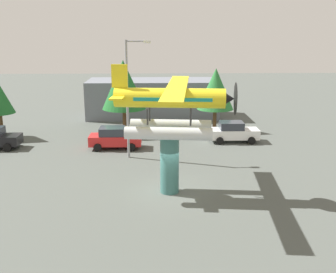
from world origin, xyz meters
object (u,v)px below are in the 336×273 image
object	(u,v)px
tree_east	(124,85)
tree_center_back	(216,89)
car_far_white	(233,132)
car_mid_red	(115,138)
storefront_building	(153,98)
floatplane_monument	(172,106)
streetlight_primary	(130,92)
display_pedestal	(170,164)

from	to	relation	value
tree_east	tree_center_back	size ratio (longest dim) A/B	1.14
car_far_white	tree_center_back	bearing A→B (deg)	103.58
car_mid_red	tree_east	bearing A→B (deg)	84.86
car_far_white	storefront_building	distance (m)	13.10
storefront_building	tree_center_back	bearing A→B (deg)	-48.65
tree_east	car_mid_red	bearing A→B (deg)	-95.14
floatplane_monument	streetlight_primary	size ratio (longest dim) A/B	1.20
tree_east	display_pedestal	bearing A→B (deg)	-75.35
display_pedestal	streetlight_primary	bearing A→B (deg)	111.47
streetlight_primary	tree_center_back	size ratio (longest dim) A/B	1.46
display_pedestal	tree_center_back	size ratio (longest dim) A/B	0.59
display_pedestal	streetlight_primary	world-z (taller)	streetlight_primary
tree_center_back	display_pedestal	bearing A→B (deg)	-107.77
car_mid_red	storefront_building	distance (m)	13.12
floatplane_monument	storefront_building	xyz separation A→B (m)	(-1.25, 22.01, -3.11)
display_pedestal	tree_center_back	distance (m)	16.12
floatplane_monument	storefront_building	size ratio (longest dim) A/B	0.73
floatplane_monument	car_mid_red	bearing A→B (deg)	120.61
display_pedestal	car_mid_red	world-z (taller)	display_pedestal
display_pedestal	car_far_white	xyz separation A→B (m)	(5.89, 10.99, -0.86)
floatplane_monument	storefront_building	world-z (taller)	floatplane_monument
car_far_white	car_mid_red	bearing A→B (deg)	-170.34
tree_center_back	storefront_building	bearing A→B (deg)	131.35
storefront_building	car_mid_red	bearing A→B (deg)	-103.41
streetlight_primary	car_far_white	bearing A→B (deg)	26.04
car_mid_red	tree_center_back	world-z (taller)	tree_center_back
floatplane_monument	streetlight_primary	bearing A→B (deg)	118.27
streetlight_primary	tree_east	xyz separation A→B (m)	(-1.03, 7.38, -0.42)
car_far_white	tree_center_back	world-z (taller)	tree_center_back
car_far_white	tree_center_back	xyz separation A→B (m)	(-1.02, 4.20, 3.12)
display_pedestal	car_far_white	distance (m)	12.50
streetlight_primary	storefront_building	world-z (taller)	streetlight_primary
car_mid_red	tree_center_back	distance (m)	11.23
floatplane_monument	car_mid_red	world-z (taller)	floatplane_monument
car_mid_red	storefront_building	bearing A→B (deg)	76.59
car_far_white	streetlight_primary	xyz separation A→B (m)	(-8.56, -4.18, 4.11)
car_mid_red	car_far_white	size ratio (longest dim) A/B	1.00
car_mid_red	streetlight_primary	bearing A→B (deg)	-59.26
car_far_white	storefront_building	xyz separation A→B (m)	(-7.00, 11.01, 1.16)
display_pedestal	floatplane_monument	world-z (taller)	floatplane_monument
floatplane_monument	tree_center_back	size ratio (longest dim) A/B	1.76
floatplane_monument	car_far_white	distance (m)	13.14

